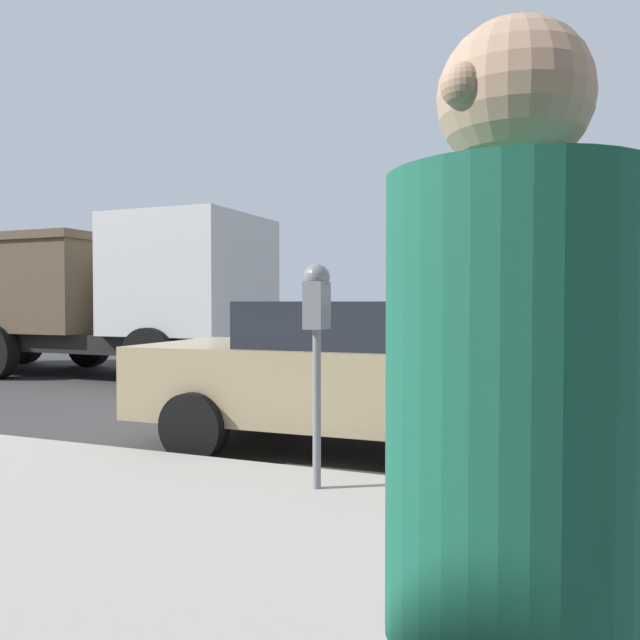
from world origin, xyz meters
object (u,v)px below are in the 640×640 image
(parking_meter, at_px, (317,317))
(pedestrian, at_px, (510,603))
(car_tan, at_px, (373,371))
(dump_truck, at_px, (75,292))

(parking_meter, xyz_separation_m, pedestrian, (-3.14, -1.58, -0.35))
(parking_meter, relative_size, pedestrian, 0.92)
(parking_meter, distance_m, car_tan, 1.84)
(dump_truck, bearing_deg, pedestrian, 46.19)
(car_tan, height_order, dump_truck, dump_truck)
(dump_truck, height_order, pedestrian, dump_truck)
(car_tan, relative_size, pedestrian, 2.62)
(parking_meter, xyz_separation_m, car_tan, (1.74, 0.11, -0.58))
(car_tan, bearing_deg, dump_truck, 60.08)
(car_tan, relative_size, dump_truck, 0.57)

